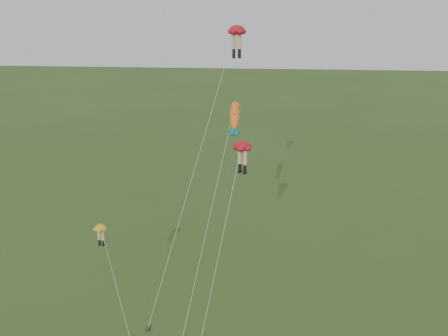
{
  "coord_description": "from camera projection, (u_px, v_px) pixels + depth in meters",
  "views": [
    {
      "loc": [
        5.85,
        -31.8,
        24.04
      ],
      "look_at": [
        2.48,
        6.0,
        11.09
      ],
      "focal_mm": 40.0,
      "sensor_mm": 36.0,
      "label": 1
    }
  ],
  "objects": [
    {
      "name": "legs_kite_red_mid",
      "position": [
        242.0,
        151.0,
        37.68
      ],
      "size": [
        3.77,
        7.03,
        13.87
      ],
      "rotation": [
        0.0,
        0.0,
        -0.56
      ],
      "color": "red",
      "rests_on": "ground"
    },
    {
      "name": "ground",
      "position": [
        185.0,
        329.0,
        38.23
      ],
      "size": [
        300.0,
        300.0,
        0.0
      ],
      "primitive_type": "plane",
      "color": "#314B1A",
      "rests_on": "ground"
    },
    {
      "name": "legs_kite_red_high",
      "position": [
        236.0,
        36.0,
        39.94
      ],
      "size": [
        7.06,
        11.0,
        22.02
      ],
      "rotation": [
        0.0,
        0.0,
        0.3
      ],
      "color": "red",
      "rests_on": "ground"
    },
    {
      "name": "legs_kite_yellow",
      "position": [
        101.0,
        233.0,
        36.74
      ],
      "size": [
        3.11,
        3.08,
        8.28
      ],
      "rotation": [
        0.0,
        0.0,
        -0.19
      ],
      "color": "gold",
      "rests_on": "ground"
    },
    {
      "name": "fish_kite",
      "position": [
        234.0,
        117.0,
        40.85
      ],
      "size": [
        3.71,
        12.21,
        16.18
      ],
      "rotation": [
        0.7,
        0.0,
        0.02
      ],
      "color": "yellow",
      "rests_on": "ground"
    }
  ]
}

